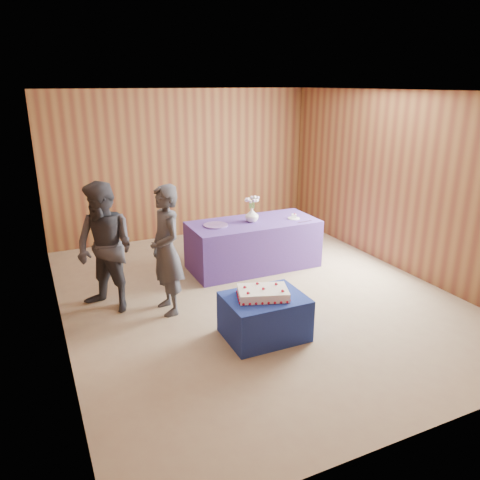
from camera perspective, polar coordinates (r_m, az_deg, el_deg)
ground at (r=6.53m, az=1.80°, el=-6.67°), size 6.00×6.00×0.00m
room_shell at (r=5.99m, az=1.98°, el=9.11°), size 5.04×6.04×2.72m
cake_table at (r=5.44m, az=2.99°, el=-9.29°), size 0.91×0.71×0.50m
serving_table at (r=7.36m, az=1.62°, el=-0.55°), size 2.01×0.91×0.75m
sheet_cake at (r=5.29m, az=2.81°, el=-6.47°), size 0.67×0.55×0.13m
vase at (r=7.21m, az=1.45°, el=3.06°), size 0.27×0.27×0.22m
flower_spray at (r=7.14m, az=1.47°, el=5.02°), size 0.22×0.23×0.17m
platter at (r=7.03m, az=-2.99°, el=1.80°), size 0.46×0.46×0.02m
plate at (r=7.45m, az=6.58°, el=2.64°), size 0.22×0.22×0.01m
cake_slice at (r=7.44m, az=6.60°, el=2.93°), size 0.09×0.09×0.09m
knife at (r=7.30m, az=7.91°, el=2.23°), size 0.26×0.04×0.00m
guest_left at (r=5.85m, az=-8.99°, el=-1.27°), size 0.44×0.63×1.65m
guest_right at (r=6.06m, az=-16.12°, el=-0.98°), size 1.00×1.03×1.67m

